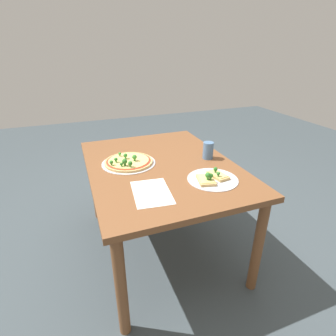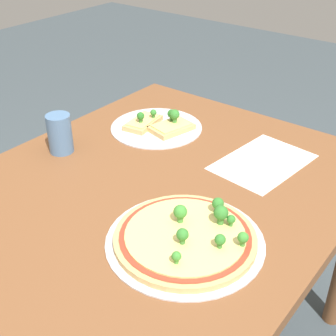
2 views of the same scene
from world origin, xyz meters
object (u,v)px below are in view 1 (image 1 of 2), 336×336
(pizza_tray_whole, at_px, (128,162))
(pizza_tray_slice, at_px, (212,178))
(dining_table, at_px, (161,175))
(drinking_cup, at_px, (208,150))

(pizza_tray_whole, xyz_separation_m, pizza_tray_slice, (-0.40, -0.41, -0.00))
(pizza_tray_whole, bearing_deg, pizza_tray_slice, -134.74)
(dining_table, distance_m, drinking_cup, 0.37)
(pizza_tray_whole, relative_size, drinking_cup, 3.04)
(dining_table, relative_size, pizza_tray_slice, 4.17)
(dining_table, xyz_separation_m, pizza_tray_slice, (-0.32, -0.21, 0.09))
(dining_table, height_order, pizza_tray_whole, pizza_tray_whole)
(pizza_tray_slice, bearing_deg, drinking_cup, -24.08)
(pizza_tray_slice, bearing_deg, pizza_tray_whole, 45.26)
(pizza_tray_slice, xyz_separation_m, drinking_cup, (0.30, -0.13, 0.05))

